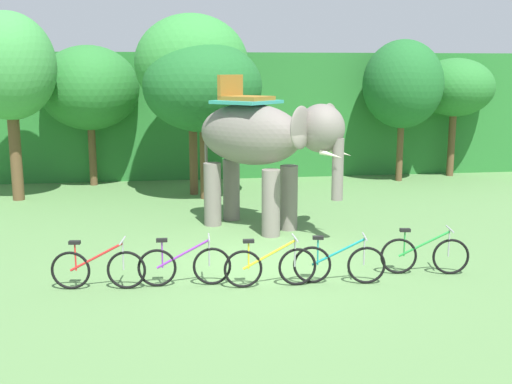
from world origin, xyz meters
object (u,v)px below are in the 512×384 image
at_px(bike_green, 425,255).
at_px(tree_far_right, 89,88).
at_px(bike_yellow, 270,266).
at_px(bike_teal, 339,263).
at_px(tree_right, 9,67).
at_px(bike_purple, 184,265).
at_px(tree_far_left, 455,88).
at_px(tree_center_left, 192,64).
at_px(bike_red, 98,269).
at_px(tree_center_right, 203,87).
at_px(elephant, 261,141).
at_px(tree_center, 403,84).

bearing_deg(bike_green, tree_far_right, 124.41).
xyz_separation_m(bike_yellow, bike_teal, (1.29, -0.02, 0.00)).
xyz_separation_m(tree_right, bike_purple, (4.74, -8.50, -3.58)).
distance_m(tree_far_left, bike_teal, 13.64).
height_order(tree_center_left, bike_red, tree_center_left).
bearing_deg(bike_teal, tree_far_left, 56.28).
distance_m(tree_center_right, elephant, 4.31).
distance_m(tree_far_right, tree_center_left, 4.02).
bearing_deg(tree_far_right, elephant, -55.13).
height_order(tree_right, tree_far_right, tree_right).
relative_size(tree_far_right, tree_center_left, 0.84).
distance_m(tree_far_right, tree_far_left, 12.98).
bearing_deg(tree_far_right, tree_far_left, 0.24).
bearing_deg(bike_yellow, tree_center_right, 94.73).
height_order(bike_red, bike_yellow, same).
xyz_separation_m(tree_far_right, tree_center_right, (3.61, -2.86, 0.11)).
bearing_deg(tree_right, bike_green, -42.26).
distance_m(tree_right, bike_teal, 12.15).
bearing_deg(bike_red, bike_green, -0.36).
bearing_deg(tree_center_right, tree_center_left, 110.60).
relative_size(tree_center_right, bike_purple, 2.78).
xyz_separation_m(tree_center_right, elephant, (1.15, -3.98, -1.20)).
height_order(tree_right, bike_teal, tree_right).
bearing_deg(tree_center_left, elephant, -73.13).
height_order(tree_far_right, tree_center_left, tree_center_left).
bearing_deg(bike_yellow, bike_red, 174.17).
bearing_deg(tree_center_left, tree_far_left, 12.69).
bearing_deg(bike_yellow, bike_green, 5.13).
height_order(tree_center_left, elephant, tree_center_left).
relative_size(tree_far_right, tree_far_left, 1.09).
xyz_separation_m(tree_center, bike_yellow, (-6.40, -10.31, -3.01)).
height_order(tree_far_right, elephant, tree_far_right).
distance_m(tree_far_right, bike_yellow, 12.18).
relative_size(bike_red, bike_green, 1.01).
relative_size(tree_center, elephant, 1.30).
bearing_deg(tree_center_right, tree_right, 173.73).
bearing_deg(bike_teal, tree_center_right, 103.50).
bearing_deg(bike_red, tree_center_right, 72.93).
height_order(tree_right, tree_center_left, same).
bearing_deg(tree_center, tree_center_left, -169.18).
bearing_deg(tree_center_left, tree_center_right, -69.40).
xyz_separation_m(bike_teal, bike_green, (1.78, 0.29, 0.00)).
distance_m(tree_center_right, tree_far_left, 9.81).
bearing_deg(bike_red, elephant, 47.36).
xyz_separation_m(elephant, bike_teal, (0.81, -4.20, -1.82)).
bearing_deg(tree_right, bike_purple, -60.85).
bearing_deg(bike_purple, tree_center_right, 83.71).
height_order(tree_center_right, elephant, tree_center_right).
distance_m(tree_right, tree_far_left, 15.17).
bearing_deg(tree_far_right, bike_yellow, -68.75).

